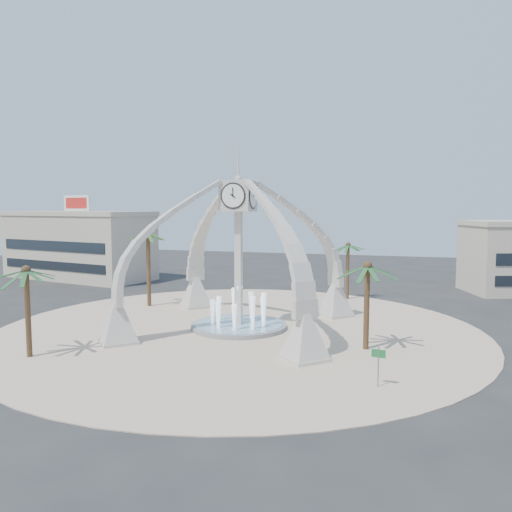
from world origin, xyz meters
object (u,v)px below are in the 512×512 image
(palm_east, at_px, (367,267))
(palm_west, at_px, (148,234))
(palm_south, at_px, (26,272))
(street_sign, at_px, (378,359))
(fountain, at_px, (239,325))
(clock_tower, at_px, (239,252))
(palm_north, at_px, (348,246))

(palm_east, bearing_deg, palm_west, 157.27)
(palm_south, height_order, street_sign, palm_south)
(fountain, bearing_deg, palm_east, -16.67)
(clock_tower, bearing_deg, palm_north, 66.57)
(palm_west, bearing_deg, palm_north, 27.84)
(palm_east, xyz_separation_m, street_sign, (1.30, -7.50, -4.26))
(clock_tower, relative_size, palm_east, 2.63)
(palm_east, bearing_deg, street_sign, -80.19)
(clock_tower, height_order, palm_south, clock_tower)
(palm_west, distance_m, street_sign, 29.90)
(fountain, relative_size, palm_west, 0.96)
(clock_tower, distance_m, fountain, 6.20)
(street_sign, bearing_deg, palm_south, -169.54)
(clock_tower, distance_m, street_sign, 16.80)
(clock_tower, distance_m, palm_north, 17.78)
(palm_south, bearing_deg, street_sign, 2.82)
(palm_west, bearing_deg, palm_south, -86.72)
(palm_west, relative_size, palm_north, 1.24)
(palm_west, xyz_separation_m, street_sign, (23.94, -16.98, -5.74))
(palm_north, bearing_deg, clock_tower, -113.43)
(palm_west, bearing_deg, fountain, -27.76)
(palm_west, bearing_deg, palm_east, -22.73)
(palm_north, bearing_deg, palm_east, -79.39)
(palm_east, height_order, palm_west, palm_west)
(fountain, xyz_separation_m, palm_west, (-11.92, 6.27, 7.12))
(palm_north, xyz_separation_m, palm_south, (-17.95, -28.14, -0.07))
(palm_south, bearing_deg, fountain, 47.40)
(palm_east, relative_size, palm_north, 1.01)
(street_sign, bearing_deg, palm_west, 152.29)
(palm_north, height_order, street_sign, palm_north)
(palm_west, xyz_separation_m, palm_south, (1.04, -18.11, -1.55))
(clock_tower, xyz_separation_m, street_sign, (12.01, -10.71, -4.82))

